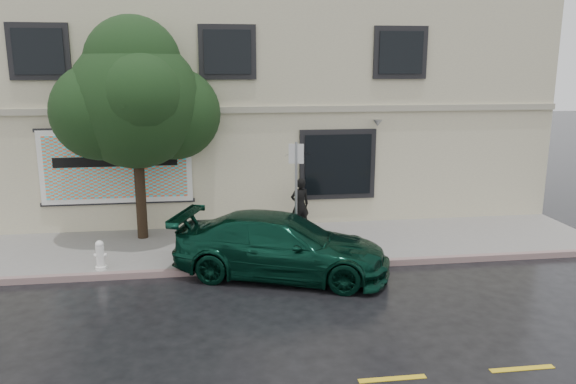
{
  "coord_description": "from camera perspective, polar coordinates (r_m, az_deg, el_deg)",
  "views": [
    {
      "loc": [
        -0.54,
        -11.19,
        4.86
      ],
      "look_at": [
        1.32,
        2.2,
        1.78
      ],
      "focal_mm": 35.0,
      "sensor_mm": 36.0,
      "label": 1
    }
  ],
  "objects": [
    {
      "name": "billboard",
      "position": [
        16.57,
        -17.04,
        2.5
      ],
      "size": [
        4.3,
        0.16,
        2.2
      ],
      "color": "white",
      "rests_on": "ground"
    },
    {
      "name": "umbrella",
      "position": [
        15.86,
        1.24,
        2.6
      ],
      "size": [
        1.07,
        1.07,
        0.68
      ],
      "primitive_type": "imported",
      "rotation": [
        0.0,
        0.0,
        -0.18
      ],
      "color": "black",
      "rests_on": "pedestrian"
    },
    {
      "name": "fire_hydrant",
      "position": [
        13.96,
        -18.53,
        -6.11
      ],
      "size": [
        0.29,
        0.27,
        0.7
      ],
      "rotation": [
        0.0,
        0.0,
        -0.39
      ],
      "color": "white",
      "rests_on": "sidewalk"
    },
    {
      "name": "building",
      "position": [
        20.24,
        -6.43,
        8.88
      ],
      "size": [
        20.0,
        8.12,
        7.0
      ],
      "color": "#BAB096",
      "rests_on": "ground"
    },
    {
      "name": "street_tree",
      "position": [
        15.55,
        -15.27,
        8.72
      ],
      "size": [
        3.5,
        3.5,
        5.48
      ],
      "color": "black",
      "rests_on": "sidewalk"
    },
    {
      "name": "curb",
      "position": [
        13.58,
        -5.17,
        -7.87
      ],
      "size": [
        20.0,
        0.18,
        0.16
      ],
      "primitive_type": "cube",
      "color": "slate",
      "rests_on": "ground"
    },
    {
      "name": "pedestrian",
      "position": [
        16.1,
        1.22,
        -1.32
      ],
      "size": [
        0.64,
        0.51,
        1.56
      ],
      "primitive_type": "imported",
      "rotation": [
        0.0,
        0.0,
        3.4
      ],
      "color": "black",
      "rests_on": "sidewalk"
    },
    {
      "name": "sign_pole",
      "position": [
        13.5,
        0.82,
        0.07
      ],
      "size": [
        0.35,
        0.11,
        2.93
      ],
      "rotation": [
        0.0,
        0.0,
        -0.24
      ],
      "color": "gray",
      "rests_on": "sidewalk"
    },
    {
      "name": "sidewalk",
      "position": [
        15.22,
        -5.5,
        -5.56
      ],
      "size": [
        20.0,
        3.5,
        0.15
      ],
      "primitive_type": "cube",
      "color": "gray",
      "rests_on": "ground"
    },
    {
      "name": "ground",
      "position": [
        12.21,
        -4.81,
        -10.67
      ],
      "size": [
        90.0,
        90.0,
        0.0
      ],
      "primitive_type": "plane",
      "color": "black",
      "rests_on": "ground"
    },
    {
      "name": "car",
      "position": [
        13.16,
        -0.67,
        -5.48
      ],
      "size": [
        5.46,
        3.76,
        1.46
      ],
      "primitive_type": "imported",
      "rotation": [
        0.0,
        0.0,
        1.23
      ],
      "color": "black",
      "rests_on": "ground"
    }
  ]
}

